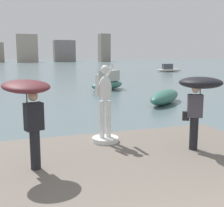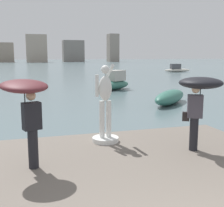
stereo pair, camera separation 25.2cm
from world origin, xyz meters
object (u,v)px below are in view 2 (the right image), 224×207
Objects in this scene: onlooker_right at (199,91)px; boat_mid at (177,69)px; statue_white_figure at (105,111)px; onlooker_left at (27,99)px; boat_near at (114,83)px; boat_far at (170,97)px.

onlooker_right reaches higher than boat_mid.
statue_white_figure is 2.65m from onlooker_right.
boat_mid is at bearing 61.66° from onlooker_right.
onlooker_right is at bearing -34.16° from statue_white_figure.
onlooker_left is 0.51× the size of boat_near.
statue_white_figure is 45.70m from boat_mid.
onlooker_left reaches higher than boat_far.
boat_near is 1.05× the size of boat_far.
onlooker_right is 17.60m from boat_near.
onlooker_right is at bearing -99.82° from boat_near.
statue_white_figure is at bearing 145.84° from onlooker_right.
statue_white_figure is 0.59× the size of boat_far.
boat_mid is (18.79, 23.10, -0.10)m from boat_near.
boat_mid is at bearing 60.39° from boat_far.
boat_near is at bearing 67.29° from onlooker_left.
boat_near is (5.11, 15.85, -0.70)m from statue_white_figure.
onlooker_left is at bearing -145.15° from statue_white_figure.
onlooker_right is 10.12m from boat_far.
onlooker_left reaches higher than onlooker_right.
boat_near reaches higher than boat_mid.
onlooker_right is (2.12, -1.44, 0.69)m from statue_white_figure.
boat_far is at bearing 48.00° from onlooker_left.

